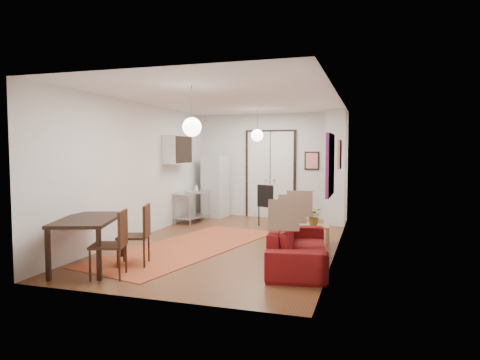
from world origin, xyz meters
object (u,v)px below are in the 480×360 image
(sofa, at_px, (298,245))
(black_side_chair, at_px, (272,201))
(fridge, at_px, (215,186))
(coffee_table, at_px, (309,227))
(dining_chair_near, at_px, (137,229))
(kitchen_counter, at_px, (192,203))
(dining_table, at_px, (88,224))
(dining_chair_far, at_px, (112,237))

(sofa, distance_m, black_side_chair, 3.78)
(fridge, bearing_deg, sofa, -46.99)
(coffee_table, xyz_separation_m, black_side_chair, (-1.20, 1.79, 0.29))
(sofa, bearing_deg, dining_chair_near, 97.16)
(kitchen_counter, distance_m, dining_chair_near, 4.12)
(black_side_chair, bearing_deg, fridge, -0.42)
(coffee_table, bearing_deg, kitchen_counter, 154.04)
(dining_table, height_order, dining_chair_far, dining_chair_far)
(sofa, height_order, coffee_table, sofa)
(sofa, distance_m, kitchen_counter, 4.73)
(coffee_table, bearing_deg, black_side_chair, 123.81)
(coffee_table, height_order, dining_chair_far, dining_chair_far)
(sofa, xyz_separation_m, coffee_table, (-0.06, 1.76, -0.01))
(sofa, bearing_deg, dining_chair_far, 110.46)
(kitchen_counter, distance_m, dining_chair_far, 4.81)
(kitchen_counter, relative_size, black_side_chair, 1.08)
(dining_chair_near, bearing_deg, dining_table, -71.68)
(sofa, distance_m, fridge, 5.41)
(dining_chair_near, bearing_deg, coffee_table, 115.72)
(kitchen_counter, xyz_separation_m, dining_chair_near, (0.76, -4.05, 0.08))
(coffee_table, relative_size, dining_chair_near, 0.85)
(black_side_chair, bearing_deg, dining_table, 92.54)
(coffee_table, xyz_separation_m, dining_chair_near, (-2.52, -2.46, 0.26))
(dining_chair_near, distance_m, black_side_chair, 4.45)
(coffee_table, relative_size, fridge, 0.49)
(sofa, distance_m, coffee_table, 1.76)
(dining_table, relative_size, dining_chair_far, 1.65)
(kitchen_counter, height_order, dining_chair_near, dining_chair_near)
(sofa, height_order, dining_chair_near, dining_chair_near)
(kitchen_counter, bearing_deg, coffee_table, -17.96)
(fridge, height_order, dining_table, fridge)
(fridge, relative_size, dining_table, 1.05)
(fridge, height_order, dining_chair_near, fridge)
(fridge, bearing_deg, dining_chair_far, -77.02)
(dining_chair_far, bearing_deg, black_side_chair, 146.52)
(dining_table, bearing_deg, dining_chair_far, -22.54)
(sofa, distance_m, dining_table, 3.40)
(fridge, xyz_separation_m, black_side_chair, (1.82, -0.85, -0.26))
(sofa, xyz_separation_m, black_side_chair, (-1.27, 3.55, 0.28))
(dining_table, distance_m, dining_chair_near, 0.76)
(kitchen_counter, bearing_deg, dining_chair_near, -71.43)
(fridge, relative_size, dining_chair_far, 1.74)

